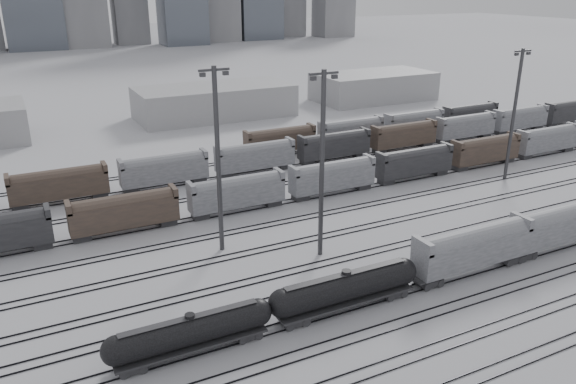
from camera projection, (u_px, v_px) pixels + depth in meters
name	position (u px, v px, depth m)	size (l,w,h in m)	color
ground	(416.00, 294.00, 63.92)	(900.00, 900.00, 0.00)	silver
tracks	(336.00, 235.00, 78.52)	(220.00, 71.50, 0.16)	black
tank_car_a	(191.00, 332.00, 52.95)	(16.62, 2.77, 4.11)	black
tank_car_b	(346.00, 288.00, 60.11)	(18.16, 3.03, 4.49)	black
hopper_car_a	(473.00, 246.00, 67.28)	(16.37, 3.25, 5.85)	black
hopper_car_b	(561.00, 223.00, 73.75)	(15.96, 3.17, 5.71)	black
light_mast_b	(218.00, 157.00, 70.05)	(3.85, 0.62, 24.06)	#373739
light_mast_c	(322.00, 162.00, 68.76)	(3.82, 0.61, 23.87)	#373739
light_mast_d	(514.00, 112.00, 96.79)	(3.68, 0.59, 22.98)	#373739
bg_string_near	(332.00, 178.00, 93.05)	(151.00, 3.00, 5.60)	gray
bg_string_mid	(334.00, 147.00, 110.63)	(151.00, 3.00, 5.60)	black
bg_string_far	(383.00, 128.00, 124.67)	(66.00, 3.00, 5.60)	brown
warehouse_mid	(215.00, 101.00, 146.14)	(40.00, 18.00, 8.00)	#A3A3A5
warehouse_right	(374.00, 86.00, 167.15)	(35.00, 18.00, 8.00)	#A3A3A5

